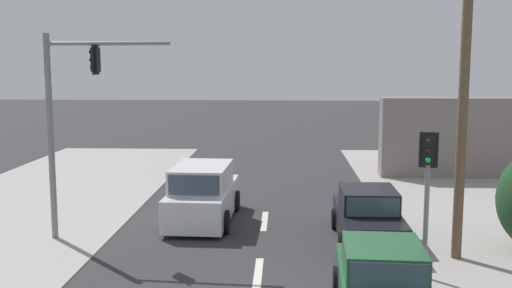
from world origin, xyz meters
name	(u,v)px	position (x,y,z in m)	size (l,w,h in m)	color
lane_dash_mid	(258,274)	(0.00, 3.00, 0.00)	(0.20, 2.40, 0.01)	silver
lane_dash_far	(265,221)	(0.00, 8.00, 0.00)	(0.20, 2.40, 0.01)	silver
utility_pole_midground_right	(465,55)	(5.21, 4.44, 5.35)	(1.80, 0.26, 10.22)	brown
traffic_signal_mast	(67,110)	(-5.60, 5.71, 3.83)	(3.68, 0.45, 6.00)	slate
pedestal_signal_right_kerb	(427,180)	(4.01, 2.91, 2.42)	(0.43, 0.31, 3.56)	slate
suv_kerbside_parked	(203,195)	(-2.02, 7.87, 0.88)	(2.19, 4.60, 1.90)	silver
sedan_oncoming_near	(368,218)	(3.07, 5.88, 0.70)	(1.91, 4.25, 1.56)	black
sedan_oncoming_mid	(383,286)	(2.62, 0.52, 0.70)	(2.05, 4.31, 1.56)	#235633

